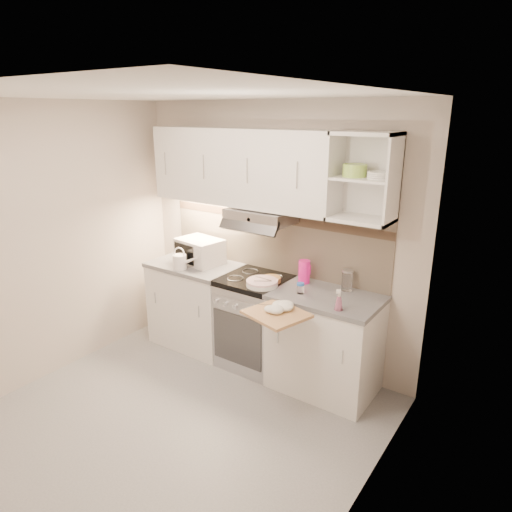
{
  "coord_description": "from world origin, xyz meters",
  "views": [
    {
      "loc": [
        2.29,
        -2.2,
        2.4
      ],
      "look_at": [
        0.11,
        0.95,
        1.18
      ],
      "focal_mm": 32.0,
      "sensor_mm": 36.0,
      "label": 1
    }
  ],
  "objects": [
    {
      "name": "cutting_board",
      "position": [
        0.56,
        0.59,
        0.87
      ],
      "size": [
        0.53,
        0.5,
        0.02
      ],
      "primitive_type": "cube",
      "rotation": [
        0.0,
        0.0,
        -0.28
      ],
      "color": "tan",
      "rests_on": "base_cabinet_right"
    },
    {
      "name": "microwave",
      "position": [
        -0.72,
        1.14,
        1.03
      ],
      "size": [
        0.49,
        0.39,
        0.25
      ],
      "rotation": [
        0.0,
        0.0,
        -0.14
      ],
      "color": "silver",
      "rests_on": "worktop_left"
    },
    {
      "name": "base_cabinet_left",
      "position": [
        -0.75,
        1.1,
        0.43
      ],
      "size": [
        0.9,
        0.6,
        0.86
      ],
      "primitive_type": "cube",
      "color": "white",
      "rests_on": "ground"
    },
    {
      "name": "electric_range",
      "position": [
        0.0,
        1.1,
        0.45
      ],
      "size": [
        0.6,
        0.6,
        0.9
      ],
      "color": "#B7B7BC",
      "rests_on": "ground"
    },
    {
      "name": "ground",
      "position": [
        0.0,
        0.0,
        0.0
      ],
      "size": [
        3.0,
        3.0,
        0.0
      ],
      "primitive_type": "plane",
      "color": "gray",
      "rests_on": "ground"
    },
    {
      "name": "dish_towel",
      "position": [
        0.58,
        0.63,
        0.92
      ],
      "size": [
        0.27,
        0.23,
        0.07
      ],
      "primitive_type": null,
      "rotation": [
        0.0,
        0.0,
        0.01
      ],
      "color": "silver",
      "rests_on": "cutting_board"
    },
    {
      "name": "bread_loaf",
      "position": [
        0.18,
        1.1,
        0.92
      ],
      "size": [
        0.18,
        0.18,
        0.04
      ],
      "primitive_type": "cylinder",
      "color": "#B87146",
      "rests_on": "electric_range"
    },
    {
      "name": "spice_jar",
      "position": [
        0.54,
        1.01,
        0.95
      ],
      "size": [
        0.07,
        0.07,
        0.1
      ],
      "rotation": [
        0.0,
        0.0,
        -0.05
      ],
      "color": "silver",
      "rests_on": "worktop_right"
    },
    {
      "name": "worktop_left",
      "position": [
        -0.75,
        1.1,
        0.88
      ],
      "size": [
        0.92,
        0.62,
        0.04
      ],
      "primitive_type": "cube",
      "color": "slate",
      "rests_on": "base_cabinet_left"
    },
    {
      "name": "base_cabinet_right",
      "position": [
        0.75,
        1.1,
        0.43
      ],
      "size": [
        0.9,
        0.6,
        0.86
      ],
      "primitive_type": "cube",
      "color": "white",
      "rests_on": "ground"
    },
    {
      "name": "spray_bottle",
      "position": [
        0.95,
        0.88,
        0.97
      ],
      "size": [
        0.07,
        0.07,
        0.18
      ],
      "rotation": [
        0.0,
        0.0,
        0.37
      ],
      "color": "#FF91C3",
      "rests_on": "worktop_right"
    },
    {
      "name": "room_shell",
      "position": [
        0.0,
        0.37,
        1.63
      ],
      "size": [
        3.04,
        2.84,
        2.52
      ],
      "color": "beige",
      "rests_on": "ground"
    },
    {
      "name": "worktop_right",
      "position": [
        0.75,
        1.1,
        0.88
      ],
      "size": [
        0.92,
        0.62,
        0.04
      ],
      "primitive_type": "cube",
      "color": "slate",
      "rests_on": "base_cabinet_right"
    },
    {
      "name": "plate_stack",
      "position": [
        0.17,
        0.97,
        0.93
      ],
      "size": [
        0.29,
        0.29,
        0.06
      ],
      "rotation": [
        0.0,
        0.0,
        0.12
      ],
      "color": "white",
      "rests_on": "electric_range"
    },
    {
      "name": "pink_pitcher",
      "position": [
        0.44,
        1.25,
        1.01
      ],
      "size": [
        0.11,
        0.11,
        0.21
      ],
      "rotation": [
        0.0,
        0.0,
        0.04
      ],
      "color": "#FF1B9C",
      "rests_on": "worktop_right"
    },
    {
      "name": "watering_can",
      "position": [
        -0.75,
        0.89,
        0.98
      ],
      "size": [
        0.26,
        0.15,
        0.22
      ],
      "rotation": [
        0.0,
        0.0,
        0.32
      ],
      "color": "white",
      "rests_on": "worktop_left"
    },
    {
      "name": "glass_jar",
      "position": [
        0.84,
        1.3,
        1.0
      ],
      "size": [
        0.1,
        0.1,
        0.19
      ],
      "rotation": [
        0.0,
        0.0,
        -0.33
      ],
      "color": "silver",
      "rests_on": "worktop_right"
    }
  ]
}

